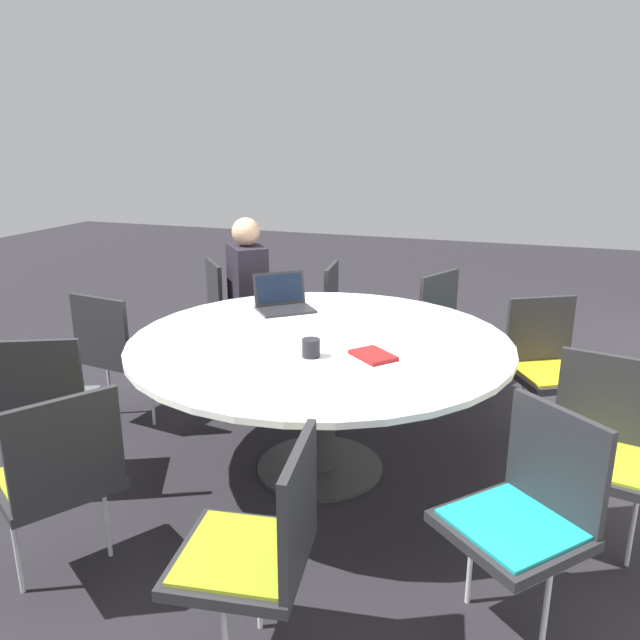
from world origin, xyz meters
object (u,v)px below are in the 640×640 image
object	(u,v)px
chair_7	(549,360)
chair_8	(453,325)
chair_2	(49,398)
chair_4	(261,541)
chair_5	(527,506)
chair_0	(232,306)
chair_9	(348,312)
chair_3	(59,471)
chair_6	(599,440)
coffee_cup	(311,348)
spiral_notebook	(373,355)
chair_1	(118,347)
person_0	(250,287)
laptop	(283,301)

from	to	relation	value
chair_7	chair_8	world-z (taller)	same
chair_2	chair_4	distance (m)	1.62
chair_2	chair_5	xyz separation A→B (m)	(0.20, 2.27, 0.00)
chair_0	chair_9	xyz separation A→B (m)	(-0.13, 0.89, 0.00)
chair_4	chair_3	bearing A→B (deg)	72.81
chair_0	chair_5	size ratio (longest dim) A/B	1.00
chair_3	chair_0	bearing A→B (deg)	42.98
chair_5	chair_9	world-z (taller)	same
chair_6	chair_8	world-z (taller)	same
chair_7	coffee_cup	bearing A→B (deg)	12.73
chair_0	chair_2	bearing A→B (deg)	-42.70
chair_4	spiral_notebook	world-z (taller)	chair_4
chair_0	chair_3	xyz separation A→B (m)	(2.41, 0.48, 0.00)
spiral_notebook	coffee_cup	size ratio (longest dim) A/B	2.93
chair_7	chair_1	bearing A→B (deg)	-16.13
chair_4	chair_8	xyz separation A→B (m)	(-2.60, 0.27, 0.00)
chair_1	chair_5	size ratio (longest dim) A/B	1.00
chair_3	spiral_notebook	xyz separation A→B (m)	(-1.01, 0.99, 0.25)
chair_0	chair_7	bearing A→B (deg)	37.49
person_0	laptop	size ratio (longest dim) A/B	2.96
chair_0	chair_6	bearing A→B (deg)	19.04
chair_5	chair_6	size ratio (longest dim) A/B	1.00
chair_0	chair_4	bearing A→B (deg)	-12.04
chair_0	chair_8	bearing A→B (deg)	50.69
chair_8	chair_9	xyz separation A→B (m)	(-0.08, -0.78, 0.00)
chair_1	chair_4	bearing A→B (deg)	-34.07
person_0	chair_4	bearing A→B (deg)	-14.82
chair_4	chair_8	bearing A→B (deg)	-14.13
chair_2	chair_4	xyz separation A→B (m)	(0.69, 1.46, 0.00)
chair_3	chair_2	bearing A→B (deg)	76.53
chair_3	person_0	xyz separation A→B (m)	(-2.28, -0.26, 0.19)
chair_1	spiral_notebook	bearing A→B (deg)	-2.38
chair_1	chair_2	world-z (taller)	same
chair_3	chair_6	world-z (taller)	same
person_0	chair_7	bearing A→B (deg)	39.69
chair_0	coffee_cup	xyz separation A→B (m)	(1.49, 1.19, 0.28)
chair_1	chair_7	world-z (taller)	same
chair_7	chair_8	xyz separation A→B (m)	(-0.52, -0.62, 0.00)
person_0	chair_6	bearing A→B (deg)	19.04
chair_7	spiral_notebook	xyz separation A→B (m)	(0.93, -0.81, 0.25)
chair_1	chair_6	size ratio (longest dim) A/B	1.00
chair_0	chair_1	size ratio (longest dim) A/B	1.00
chair_6	coffee_cup	world-z (taller)	chair_6
coffee_cup	chair_8	bearing A→B (deg)	162.58
chair_7	chair_8	bearing A→B (deg)	-70.02
spiral_notebook	coffee_cup	world-z (taller)	coffee_cup
chair_6	laptop	distance (m)	1.90
chair_3	chair_1	bearing A→B (deg)	59.78
chair_4	chair_5	size ratio (longest dim) A/B	1.00
chair_8	person_0	bearing A→B (deg)	-57.62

